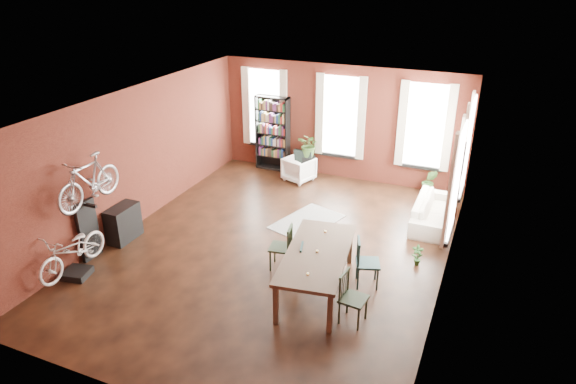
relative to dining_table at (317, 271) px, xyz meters
The scene contains 19 objects.
room 2.64m from the dining_table, 123.14° to the left, with size 9.00×9.04×3.22m.
dining_table is the anchor object (origin of this frame).
dining_chair_a 0.49m from the dining_table, behind, with size 0.40×0.40×0.87m, color #173232.
dining_chair_b 1.05m from the dining_table, 153.65° to the left, with size 0.44×0.44×0.94m, color black.
dining_chair_c 1.09m from the dining_table, 35.02° to the right, with size 0.43×0.43×0.94m, color #1F2E1B.
dining_chair_d 1.00m from the dining_table, 33.56° to the left, with size 0.45×0.45×0.97m, color #1A3739.
bookshelf 6.36m from the dining_table, 121.96° to the left, with size 1.00×0.32×2.20m, color black.
white_armchair 5.34m from the dining_table, 115.39° to the left, with size 0.73×0.69×0.76m, color white.
cream_sofa 4.00m from the dining_table, 66.34° to the left, with size 2.08×0.61×0.81m, color beige.
striped_rug 2.81m from the dining_table, 114.60° to the left, with size 1.08×1.73×0.01m, color black.
bike_trainer 4.75m from the dining_table, 162.54° to the right, with size 0.47×0.47×0.14m, color black.
bike_wall_rack 4.81m from the dining_table, behind, with size 0.16×0.60×1.30m, color black.
console_table 4.63m from the dining_table, behind, with size 0.40×0.80×0.80m, color black.
plant_stand 5.64m from the dining_table, 112.42° to the left, with size 0.31×0.31×0.61m, color black.
plant_by_sofa 5.46m from the dining_table, 76.76° to the left, with size 0.39×0.71×0.32m, color #325D25.
plant_small 2.31m from the dining_table, 45.72° to the left, with size 0.23×0.44×0.16m, color #255220.
bicycle_floor 4.78m from the dining_table, 162.82° to the right, with size 0.58×0.88×1.67m, color silver.
bicycle_hung 4.87m from the dining_table, behind, with size 0.47×1.00×1.66m, color #A5A8AD.
plant_on_stand 5.64m from the dining_table, 112.30° to the left, with size 0.61×0.68×0.53m, color #365923.
Camera 1 is at (4.02, -8.75, 5.73)m, focal length 32.00 mm.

